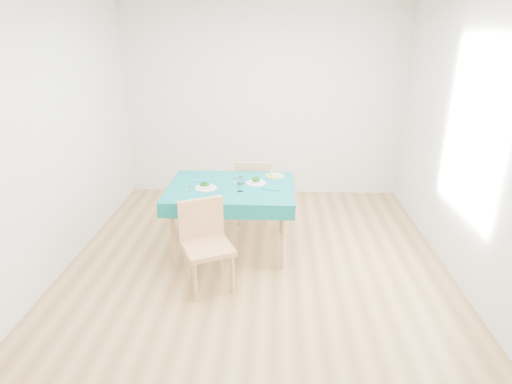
{
  "coord_description": "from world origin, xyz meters",
  "views": [
    {
      "loc": [
        0.18,
        -3.93,
        2.37
      ],
      "look_at": [
        0.0,
        0.0,
        0.85
      ],
      "focal_mm": 30.0,
      "sensor_mm": 36.0,
      "label": 1
    }
  ],
  "objects_px": {
    "bowl_far": "(256,181)",
    "chair_far": "(253,181)",
    "chair_near": "(207,236)",
    "bowl_near": "(206,186)",
    "side_plate": "(275,176)",
    "table": "(232,218)"
  },
  "relations": [
    {
      "from": "table",
      "to": "bowl_near",
      "type": "bearing_deg",
      "value": -161.49
    },
    {
      "from": "table",
      "to": "chair_far",
      "type": "height_order",
      "value": "chair_far"
    },
    {
      "from": "bowl_far",
      "to": "side_plate",
      "type": "distance_m",
      "value": 0.33
    },
    {
      "from": "bowl_near",
      "to": "bowl_far",
      "type": "relative_size",
      "value": 1.04
    },
    {
      "from": "chair_far",
      "to": "bowl_far",
      "type": "distance_m",
      "value": 0.74
    },
    {
      "from": "chair_far",
      "to": "side_plate",
      "type": "xyz_separation_m",
      "value": [
        0.28,
        -0.43,
        0.22
      ]
    },
    {
      "from": "table",
      "to": "chair_near",
      "type": "bearing_deg",
      "value": -100.6
    },
    {
      "from": "side_plate",
      "to": "chair_near",
      "type": "bearing_deg",
      "value": -118.65
    },
    {
      "from": "table",
      "to": "chair_near",
      "type": "relative_size",
      "value": 1.24
    },
    {
      "from": "chair_far",
      "to": "bowl_far",
      "type": "height_order",
      "value": "chair_far"
    },
    {
      "from": "bowl_far",
      "to": "chair_near",
      "type": "bearing_deg",
      "value": -115.27
    },
    {
      "from": "bowl_far",
      "to": "chair_far",
      "type": "bearing_deg",
      "value": 95.69
    },
    {
      "from": "chair_near",
      "to": "side_plate",
      "type": "xyz_separation_m",
      "value": [
        0.62,
        1.14,
        0.22
      ]
    },
    {
      "from": "bowl_near",
      "to": "bowl_far",
      "type": "bearing_deg",
      "value": 18.96
    },
    {
      "from": "bowl_far",
      "to": "side_plate",
      "type": "xyz_separation_m",
      "value": [
        0.21,
        0.26,
        -0.03
      ]
    },
    {
      "from": "bowl_near",
      "to": "side_plate",
      "type": "bearing_deg",
      "value": 30.87
    },
    {
      "from": "bowl_near",
      "to": "chair_near",
      "type": "bearing_deg",
      "value": -80.83
    },
    {
      "from": "bowl_near",
      "to": "bowl_far",
      "type": "height_order",
      "value": "bowl_near"
    },
    {
      "from": "chair_near",
      "to": "bowl_far",
      "type": "height_order",
      "value": "chair_near"
    },
    {
      "from": "chair_near",
      "to": "bowl_near",
      "type": "height_order",
      "value": "chair_near"
    },
    {
      "from": "chair_near",
      "to": "chair_far",
      "type": "distance_m",
      "value": 1.61
    },
    {
      "from": "chair_far",
      "to": "bowl_near",
      "type": "height_order",
      "value": "chair_far"
    }
  ]
}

